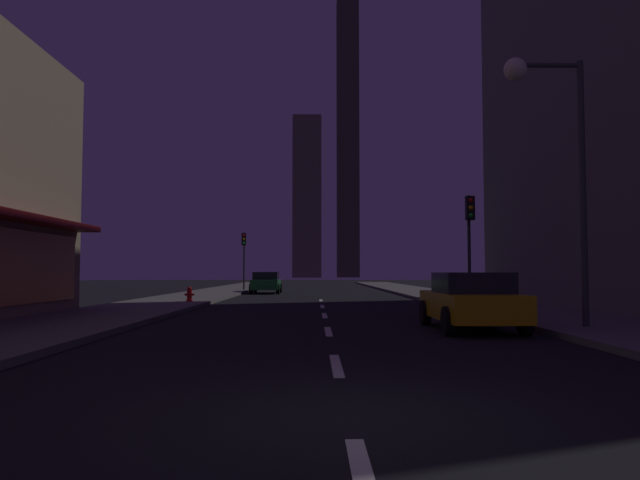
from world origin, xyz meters
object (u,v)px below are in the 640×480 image
Objects in this scene: traffic_light_far_left at (244,248)px; street_lamp_right at (548,125)px; fire_hydrant_far_left at (189,294)px; car_parked_far at (266,282)px; car_parked_near at (471,301)px; traffic_light_near_right at (470,226)px.

street_lamp_right is (10.88, -28.99, 1.87)m from traffic_light_far_left.
traffic_light_far_left is at bearing 88.64° from fire_hydrant_far_left.
street_lamp_right is at bearing -70.82° from car_parked_far.
car_parked_near is 1.01× the size of traffic_light_near_right.
traffic_light_near_right reaches higher than car_parked_far.
car_parked_near is at bearing -72.19° from traffic_light_far_left.
car_parked_near is 6.48× the size of fire_hydrant_far_left.
traffic_light_near_right is at bearing -62.59° from traffic_light_far_left.
car_parked_near is 14.90m from fire_hydrant_far_left.
street_lamp_right reaches higher than car_parked_far.
street_lamp_right is at bearing -69.43° from traffic_light_far_left.
car_parked_far reaches higher than fire_hydrant_far_left.
fire_hydrant_far_left is at bearing -99.55° from car_parked_far.
traffic_light_far_left reaches higher than fire_hydrant_far_left.
fire_hydrant_far_left is (-9.50, 11.47, -0.29)m from car_parked_near.
fire_hydrant_far_left is 0.10× the size of street_lamp_right.
traffic_light_near_right is (1.90, 7.11, 2.45)m from car_parked_near.
car_parked_near is at bearing -74.02° from car_parked_far.
traffic_light_near_right is 1.00× the size of traffic_light_far_left.
street_lamp_right reaches higher than fire_hydrant_far_left.
car_parked_far is at bearing 105.98° from car_parked_near.
traffic_light_far_left is at bearing 117.41° from traffic_light_near_right.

